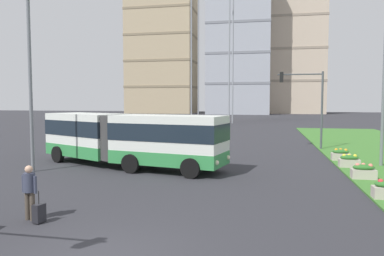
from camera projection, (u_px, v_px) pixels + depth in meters
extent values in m
cube|color=silver|center=(169.00, 139.00, 19.64)|extent=(6.38, 3.64, 2.55)
cube|color=#338C47|center=(169.00, 156.00, 19.71)|extent=(6.40, 3.66, 0.70)
cube|color=#19232D|center=(169.00, 131.00, 19.61)|extent=(6.42, 3.69, 0.90)
cube|color=silver|center=(87.00, 134.00, 22.71)|extent=(5.77, 4.54, 2.55)
cube|color=#338C47|center=(88.00, 149.00, 22.77)|extent=(5.80, 4.56, 0.70)
cube|color=#19232D|center=(87.00, 127.00, 22.68)|extent=(5.82, 4.59, 0.90)
cylinder|color=#383838|center=(121.00, 137.00, 20.81)|extent=(2.40, 2.40, 2.45)
cylinder|color=black|center=(208.00, 161.00, 20.17)|extent=(1.04, 0.47, 1.00)
cylinder|color=black|center=(190.00, 168.00, 17.88)|extent=(1.04, 0.47, 1.00)
cylinder|color=black|center=(154.00, 157.00, 21.50)|extent=(1.04, 0.47, 1.00)
cylinder|color=black|center=(131.00, 164.00, 19.21)|extent=(1.04, 0.47, 1.00)
cylinder|color=black|center=(91.00, 150.00, 24.57)|extent=(1.02, 0.69, 1.00)
cylinder|color=black|center=(58.00, 154.00, 22.60)|extent=(1.02, 0.69, 1.00)
sphere|color=#F9EFC6|center=(228.00, 157.00, 19.35)|extent=(0.24, 0.24, 0.24)
sphere|color=#F9EFC6|center=(217.00, 163.00, 17.70)|extent=(0.24, 0.24, 0.24)
cylinder|color=#4C4238|center=(32.00, 206.00, 11.56)|extent=(0.16, 0.16, 0.90)
cylinder|color=#4C4238|center=(28.00, 206.00, 11.63)|extent=(0.16, 0.16, 0.90)
cylinder|color=#383D51|center=(29.00, 182.00, 11.54)|extent=(0.36, 0.36, 0.60)
sphere|color=tan|center=(29.00, 169.00, 11.51)|extent=(0.24, 0.24, 0.24)
cylinder|color=#383D51|center=(35.00, 185.00, 11.46)|extent=(0.10, 0.10, 0.55)
cylinder|color=#383D51|center=(23.00, 183.00, 11.64)|extent=(0.10, 0.10, 0.55)
cube|color=#232328|center=(39.00, 213.00, 11.32)|extent=(0.30, 0.40, 0.56)
cylinder|color=black|center=(39.00, 197.00, 11.29)|extent=(0.03, 0.03, 0.40)
sphere|color=red|center=(381.00, 181.00, 13.92)|extent=(0.20, 0.20, 0.20)
cube|color=#B7AD9E|center=(364.00, 174.00, 17.48)|extent=(1.10, 0.56, 0.44)
ellipsoid|color=#2D6B28|center=(364.00, 167.00, 17.46)|extent=(0.99, 0.50, 0.28)
sphere|color=#EF7566|center=(358.00, 165.00, 17.51)|extent=(0.20, 0.20, 0.20)
sphere|color=#EF7566|center=(363.00, 165.00, 17.53)|extent=(0.20, 0.20, 0.20)
sphere|color=#EF7566|center=(371.00, 166.00, 17.34)|extent=(0.20, 0.20, 0.20)
cube|color=#B7AD9E|center=(349.00, 163.00, 20.56)|extent=(1.10, 0.56, 0.44)
ellipsoid|color=#2D6B28|center=(349.00, 157.00, 20.54)|extent=(0.99, 0.50, 0.28)
sphere|color=yellow|center=(344.00, 156.00, 20.59)|extent=(0.20, 0.20, 0.20)
sphere|color=yellow|center=(349.00, 155.00, 20.61)|extent=(0.20, 0.20, 0.20)
sphere|color=yellow|center=(355.00, 156.00, 20.42)|extent=(0.20, 0.20, 0.20)
cube|color=#B7AD9E|center=(341.00, 157.00, 22.97)|extent=(1.10, 0.56, 0.44)
ellipsoid|color=#2D6B28|center=(341.00, 152.00, 22.95)|extent=(0.99, 0.50, 0.28)
sphere|color=orange|center=(336.00, 150.00, 23.00)|extent=(0.20, 0.20, 0.20)
sphere|color=orange|center=(341.00, 150.00, 23.02)|extent=(0.20, 0.20, 0.20)
sphere|color=orange|center=(346.00, 150.00, 22.83)|extent=(0.20, 0.20, 0.20)
cylinder|color=#474C51|center=(322.00, 111.00, 28.44)|extent=(0.16, 0.16, 6.04)
cylinder|color=#474C51|center=(300.00, 74.00, 28.58)|extent=(3.38, 0.10, 0.10)
cube|color=black|center=(281.00, 77.00, 28.87)|extent=(0.28, 0.28, 0.80)
sphere|color=red|center=(282.00, 74.00, 28.85)|extent=(0.16, 0.16, 0.16)
sphere|color=yellow|center=(281.00, 77.00, 28.87)|extent=(0.16, 0.16, 0.16)
sphere|color=green|center=(281.00, 81.00, 28.89)|extent=(0.16, 0.16, 0.16)
cylinder|color=slate|center=(30.00, 87.00, 19.33)|extent=(0.18, 0.18, 9.04)
cylinder|color=slate|center=(384.00, 81.00, 20.75)|extent=(0.18, 0.18, 9.81)
cube|color=tan|center=(163.00, 51.00, 119.44)|extent=(21.09, 14.77, 40.19)
cube|color=#85765B|center=(163.00, 87.00, 120.28)|extent=(21.29, 14.97, 0.70)
cube|color=#85765B|center=(163.00, 62.00, 119.70)|extent=(21.29, 14.97, 0.70)
cube|color=#85765B|center=(162.00, 37.00, 119.12)|extent=(21.29, 14.97, 0.70)
cube|color=#85765B|center=(162.00, 12.00, 118.55)|extent=(21.29, 14.97, 0.70)
cube|color=#9EA3AD|center=(239.00, 42.00, 110.79)|extent=(18.25, 15.83, 42.96)
cube|color=gray|center=(239.00, 84.00, 111.69)|extent=(18.45, 16.03, 0.70)
cube|color=gray|center=(239.00, 56.00, 111.07)|extent=(18.45, 16.03, 0.70)
cube|color=gray|center=(240.00, 27.00, 110.45)|extent=(18.45, 16.03, 0.70)
cube|color=#C6B299|center=(296.00, 37.00, 116.76)|extent=(17.10, 16.71, 48.24)
cube|color=gray|center=(295.00, 82.00, 117.77)|extent=(17.30, 16.91, 0.70)
cube|color=gray|center=(296.00, 51.00, 117.08)|extent=(17.30, 16.91, 0.70)
cube|color=gray|center=(296.00, 21.00, 116.39)|extent=(17.30, 16.91, 0.70)
cylinder|color=gray|center=(233.00, 21.00, 62.51)|extent=(0.24, 0.24, 34.83)
cylinder|color=gray|center=(198.00, 22.00, 63.72)|extent=(0.24, 0.24, 34.83)
cylinder|color=gray|center=(230.00, 12.00, 56.65)|extent=(0.24, 0.24, 34.83)
cylinder|color=gray|center=(191.00, 14.00, 57.85)|extent=(0.24, 0.24, 34.83)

